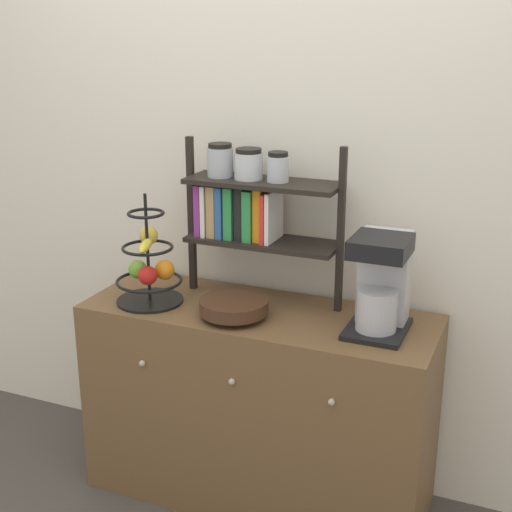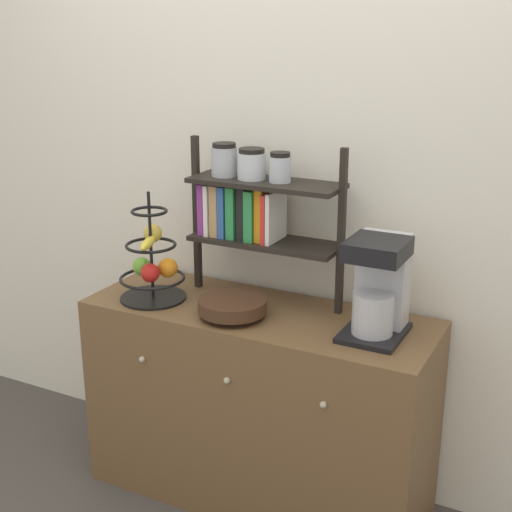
# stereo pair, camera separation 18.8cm
# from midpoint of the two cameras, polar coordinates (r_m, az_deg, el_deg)

# --- Properties ---
(wall_back) EXTENTS (7.00, 0.05, 2.60)m
(wall_back) POSITION_cam_midpoint_polar(r_m,az_deg,el_deg) (2.74, 0.51, 7.55)
(wall_back) COLOR silver
(wall_back) RESTS_ON ground_plane
(sideboard) EXTENTS (1.32, 0.49, 0.79)m
(sideboard) POSITION_cam_midpoint_polar(r_m,az_deg,el_deg) (2.81, -1.76, -11.89)
(sideboard) COLOR brown
(sideboard) RESTS_ON ground_plane
(coffee_maker) EXTENTS (0.20, 0.25, 0.34)m
(coffee_maker) POSITION_cam_midpoint_polar(r_m,az_deg,el_deg) (2.45, 7.83, -2.13)
(coffee_maker) COLOR black
(coffee_maker) RESTS_ON sideboard
(fruit_stand) EXTENTS (0.25, 0.25, 0.42)m
(fruit_stand) POSITION_cam_midpoint_polar(r_m,az_deg,el_deg) (2.72, -10.50, -0.92)
(fruit_stand) COLOR black
(fruit_stand) RESTS_ON sideboard
(wooden_bowl) EXTENTS (0.25, 0.25, 0.07)m
(wooden_bowl) POSITION_cam_midpoint_polar(r_m,az_deg,el_deg) (2.57, -3.89, -4.10)
(wooden_bowl) COLOR #422819
(wooden_bowl) RESTS_ON sideboard
(shelf_hutch) EXTENTS (0.63, 0.20, 0.61)m
(shelf_hutch) POSITION_cam_midpoint_polar(r_m,az_deg,el_deg) (2.67, -2.74, 4.26)
(shelf_hutch) COLOR black
(shelf_hutch) RESTS_ON sideboard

